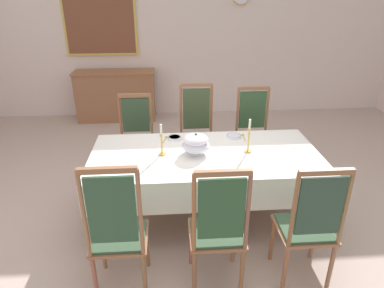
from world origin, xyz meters
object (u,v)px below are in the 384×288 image
(spoon_secondary, at_px, (243,136))
(spoon_primary, at_px, (166,138))
(candlestick_west, at_px, (162,143))
(bowl_near_left, at_px, (175,138))
(chair_north_a, at_px, (136,137))
(dining_table, at_px, (205,160))
(chair_south_c, at_px, (309,224))
(framed_painting, at_px, (100,22))
(candlestick_east, at_px, (249,139))
(chair_north_c, at_px, (253,132))
(bowl_near_right, at_px, (234,136))
(chair_south_b, at_px, (218,228))
(sideboard, at_px, (116,96))
(chair_south_a, at_px, (117,231))
(chair_north_b, at_px, (197,132))
(soup_tureen, at_px, (196,144))

(spoon_secondary, bearing_deg, spoon_primary, -177.95)
(candlestick_west, relative_size, bowl_near_left, 2.25)
(chair_north_a, bearing_deg, dining_table, 129.28)
(chair_south_c, xyz_separation_m, framed_painting, (-2.23, 4.31, 1.13))
(candlestick_west, distance_m, candlestick_east, 0.87)
(chair_north_c, relative_size, bowl_near_right, 7.30)
(chair_south_b, distance_m, spoon_primary, 1.41)
(chair_south_b, height_order, sideboard, chair_south_b)
(chair_south_a, bearing_deg, spoon_secondary, 47.45)
(dining_table, relative_size, candlestick_east, 6.47)
(spoon_primary, height_order, sideboard, sideboard)
(chair_south_b, height_order, spoon_secondary, chair_south_b)
(candlestick_east, height_order, sideboard, candlestick_east)
(chair_north_b, xyz_separation_m, sideboard, (-1.30, 2.16, -0.14))
(chair_north_a, height_order, spoon_primary, chair_north_a)
(chair_south_a, distance_m, sideboard, 4.10)
(candlestick_west, bearing_deg, candlestick_east, 0.00)
(dining_table, distance_m, chair_south_b, 0.95)
(chair_north_b, distance_m, candlestick_east, 1.09)
(chair_north_b, distance_m, bowl_near_right, 0.70)
(chair_north_b, xyz_separation_m, bowl_near_left, (-0.30, -0.58, 0.18))
(chair_south_b, bearing_deg, soup_tureen, 95.59)
(chair_north_a, height_order, chair_south_c, chair_south_c)
(chair_south_b, relative_size, spoon_primary, 6.67)
(dining_table, height_order, chair_north_a, chair_north_a)
(soup_tureen, height_order, spoon_primary, soup_tureen)
(chair_north_c, relative_size, spoon_secondary, 6.41)
(dining_table, distance_m, chair_south_c, 1.20)
(chair_south_a, relative_size, spoon_primary, 6.97)
(chair_north_c, distance_m, spoon_secondary, 0.63)
(bowl_near_left, relative_size, spoon_secondary, 0.81)
(bowl_near_right, bearing_deg, chair_north_a, 153.32)
(dining_table, bearing_deg, chair_north_b, 90.13)
(sideboard, bearing_deg, bowl_near_right, 121.34)
(dining_table, height_order, chair_north_b, chair_north_b)
(chair_north_c, xyz_separation_m, candlestick_west, (-1.16, -0.95, 0.31))
(candlestick_east, bearing_deg, sideboard, 119.20)
(chair_north_c, height_order, framed_painting, framed_painting)
(chair_south_a, distance_m, chair_south_b, 0.77)
(sideboard, bearing_deg, soup_tureen, 111.27)
(chair_north_b, xyz_separation_m, candlestick_west, (-0.43, -0.95, 0.29))
(chair_north_a, distance_m, chair_north_c, 1.50)
(framed_painting, bearing_deg, sideboard, -52.47)
(sideboard, bearing_deg, chair_south_b, 107.81)
(candlestick_east, relative_size, framed_painting, 0.28)
(chair_south_c, distance_m, bowl_near_right, 1.39)
(sideboard, xyz_separation_m, framed_painting, (-0.20, 0.25, 1.25))
(candlestick_west, relative_size, spoon_primary, 1.87)
(chair_south_c, bearing_deg, candlestick_west, 140.79)
(chair_south_b, bearing_deg, bowl_near_left, 102.63)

